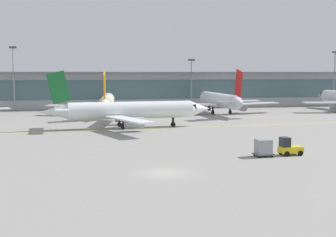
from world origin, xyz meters
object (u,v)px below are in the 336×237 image
at_px(apron_light_mast_3, 334,76).
at_px(apron_light_mast_2, 191,81).
at_px(gate_airplane_2, 107,102).
at_px(cargo_dolly_lead, 263,147).
at_px(gate_airplane_3, 220,100).
at_px(apron_light_mast_1, 14,76).
at_px(baggage_tug, 289,148).
at_px(taxiing_regional_jet, 129,111).

bearing_deg(apron_light_mast_3, apron_light_mast_2, 179.46).
relative_size(gate_airplane_2, cargo_dolly_lead, 13.23).
distance_m(gate_airplane_3, cargo_dolly_lead, 54.38).
relative_size(gate_airplane_3, cargo_dolly_lead, 13.96).
xyz_separation_m(gate_airplane_2, apron_light_mast_1, (-21.71, 15.36, 5.72)).
bearing_deg(baggage_tug, cargo_dolly_lead, 180.00).
bearing_deg(gate_airplane_2, gate_airplane_3, -88.26).
bearing_deg(apron_light_mast_2, apron_light_mast_3, -0.54).
distance_m(apron_light_mast_1, apron_light_mast_2, 45.16).
bearing_deg(gate_airplane_3, cargo_dolly_lead, 166.90).
height_order(cargo_dolly_lead, apron_light_mast_1, apron_light_mast_1).
bearing_deg(apron_light_mast_3, gate_airplane_2, -166.64).
relative_size(gate_airplane_3, apron_light_mast_2, 2.36).
height_order(gate_airplane_3, apron_light_mast_2, apron_light_mast_2).
relative_size(baggage_tug, apron_light_mast_3, 0.17).
relative_size(gate_airplane_2, gate_airplane_3, 0.95).
bearing_deg(taxiing_regional_jet, apron_light_mast_3, 29.18).
xyz_separation_m(apron_light_mast_1, apron_light_mast_2, (45.13, 0.45, -1.42)).
height_order(gate_airplane_3, baggage_tug, gate_airplane_3).
bearing_deg(apron_light_mast_2, gate_airplane_3, -82.51).
relative_size(gate_airplane_3, baggage_tug, 11.43).
relative_size(taxiing_regional_jet, cargo_dolly_lead, 13.46).
xyz_separation_m(gate_airplane_3, cargo_dolly_lead, (-11.69, -53.07, -2.00)).
bearing_deg(baggage_tug, apron_light_mast_1, 115.62).
distance_m(gate_airplane_3, apron_light_mast_3, 43.15).
distance_m(gate_airplane_2, taxiing_regional_jet, 25.30).
bearing_deg(taxiing_regional_jet, baggage_tug, -66.66).
xyz_separation_m(taxiing_regional_jet, baggage_tug, (15.05, -29.44, -2.04)).
distance_m(gate_airplane_3, baggage_tug, 53.60).
relative_size(baggage_tug, apron_light_mast_1, 0.17).
distance_m(gate_airplane_2, apron_light_mast_3, 66.98).
xyz_separation_m(baggage_tug, apron_light_mast_2, (6.18, 70.46, 6.28)).
relative_size(cargo_dolly_lead, apron_light_mast_1, 0.14).
distance_m(gate_airplane_3, taxiing_regional_jet, 33.23).
bearing_deg(apron_light_mast_2, cargo_dolly_lead, -97.56).
bearing_deg(apron_light_mast_2, gate_airplane_2, -145.97).
xyz_separation_m(cargo_dolly_lead, apron_light_mast_1, (-35.76, 70.20, 7.54)).
relative_size(gate_airplane_2, apron_light_mast_1, 1.84).
distance_m(cargo_dolly_lead, apron_light_mast_1, 79.15).
distance_m(baggage_tug, apron_light_mast_3, 85.10).
xyz_separation_m(gate_airplane_3, apron_light_mast_1, (-47.45, 17.13, 5.55)).
distance_m(gate_airplane_2, baggage_tug, 57.34).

